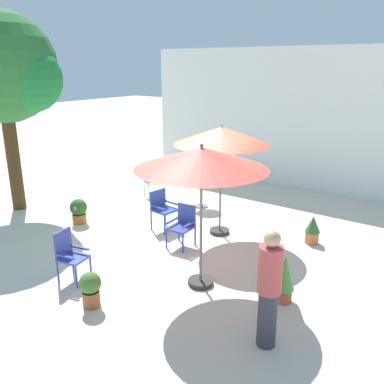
% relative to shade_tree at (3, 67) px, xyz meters
% --- Properties ---
extents(ground_plane, '(60.00, 60.00, 0.00)m').
position_rel_shade_tree_xyz_m(ground_plane, '(4.72, 0.88, -3.57)').
color(ground_plane, beige).
extents(villa_facade, '(9.78, 0.30, 4.14)m').
position_rel_shade_tree_xyz_m(villa_facade, '(4.72, 6.17, -1.50)').
color(villa_facade, white).
rests_on(villa_facade, ground).
extents(shade_tree, '(2.78, 2.65, 4.90)m').
position_rel_shade_tree_xyz_m(shade_tree, '(0.00, 0.00, 0.00)').
color(shade_tree, '#492F19').
rests_on(shade_tree, ground).
extents(patio_umbrella_0, '(2.04, 2.04, 2.46)m').
position_rel_shade_tree_xyz_m(patio_umbrella_0, '(5.11, 1.69, -1.38)').
color(patio_umbrella_0, '#2D2D2D').
rests_on(patio_umbrella_0, ground).
extents(patio_umbrella_1, '(2.16, 2.16, 2.47)m').
position_rel_shade_tree_xyz_m(patio_umbrella_1, '(6.05, -0.40, -1.36)').
color(patio_umbrella_1, '#2D2D2D').
rests_on(patio_umbrella_1, ground).
extents(cafe_table_0, '(0.66, 0.66, 0.74)m').
position_rel_shade_tree_xyz_m(cafe_table_0, '(3.76, 2.90, -3.06)').
color(cafe_table_0, white).
rests_on(cafe_table_0, ground).
extents(patio_chair_0, '(0.53, 0.53, 0.91)m').
position_rel_shade_tree_xyz_m(patio_chair_0, '(3.90, 1.13, -3.03)').
color(patio_chair_0, '#2A469E').
rests_on(patio_chair_0, ground).
extents(patio_chair_1, '(0.51, 0.50, 0.92)m').
position_rel_shade_tree_xyz_m(patio_chair_1, '(4.10, -1.62, -3.06)').
color(patio_chair_1, '#3646A1').
rests_on(patio_chair_1, ground).
extents(patio_chair_2, '(0.47, 0.51, 0.87)m').
position_rel_shade_tree_xyz_m(patio_chair_2, '(4.83, 0.69, -3.08)').
color(patio_chair_2, '#34419F').
rests_on(patio_chair_2, ground).
extents(patio_chair_3, '(0.65, 0.65, 0.89)m').
position_rel_shade_tree_xyz_m(patio_chair_3, '(2.11, 2.85, -3.06)').
color(patio_chair_3, silver).
rests_on(patio_chair_3, ground).
extents(potted_plant_0, '(0.32, 0.32, 0.61)m').
position_rel_shade_tree_xyz_m(potted_plant_0, '(6.98, 2.39, -3.25)').
color(potted_plant_0, '#CD6E45').
rests_on(potted_plant_0, ground).
extents(potted_plant_1, '(0.35, 0.35, 0.58)m').
position_rel_shade_tree_xyz_m(potted_plant_1, '(5.04, -1.96, -3.25)').
color(potted_plant_1, '#9B552E').
rests_on(potted_plant_1, ground).
extents(potted_plant_2, '(0.33, 0.33, 0.79)m').
position_rel_shade_tree_xyz_m(potted_plant_2, '(7.42, -0.06, -3.15)').
color(potted_plant_2, '#B85338').
rests_on(potted_plant_2, ground).
extents(potted_plant_3, '(0.40, 0.41, 0.60)m').
position_rel_shade_tree_xyz_m(potted_plant_3, '(2.07, 0.22, -3.25)').
color(potted_plant_3, '#B36530').
rests_on(potted_plant_3, ground).
extents(standing_person, '(0.42, 0.42, 1.68)m').
position_rel_shade_tree_xyz_m(standing_person, '(7.67, -1.18, -2.71)').
color(standing_person, '#33333D').
rests_on(standing_person, ground).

